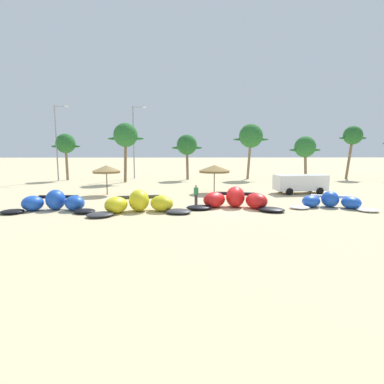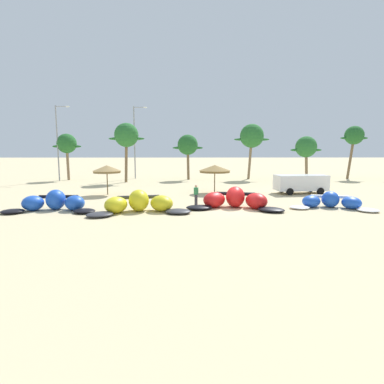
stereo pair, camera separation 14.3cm
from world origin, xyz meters
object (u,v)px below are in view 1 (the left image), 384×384
Objects in this scene: kite_left_of_center at (235,200)px; palm_center_left at (251,136)px; beach_umbrella_middle at (214,169)px; kite_center at (331,202)px; palm_leftmost at (66,144)px; palm_center_right at (305,147)px; palm_left_of_gap at (187,145)px; person_near_kites at (196,195)px; lamppost_west_center at (135,139)px; beach_umbrella_near_van at (106,169)px; kite_far_left at (54,203)px; palm_left at (126,136)px; lamppost_west at (57,139)px; kite_left at (139,204)px; parked_van at (299,182)px; palm_right_of_gap at (353,136)px.

palm_center_left is at bearing 76.32° from kite_left_of_center.
beach_umbrella_middle reaches higher than kite_left_of_center.
palm_center_left reaches higher than kite_center.
palm_leftmost reaches higher than kite_left_of_center.
palm_left_of_gap is at bearing 166.43° from palm_center_right.
palm_leftmost is 0.82× the size of palm_center_left.
person_near_kites is 0.25× the size of palm_leftmost.
beach_umbrella_near_van is at bearing -90.23° from lamppost_west_center.
beach_umbrella_middle is 0.30× the size of lamppost_west_center.
beach_umbrella_middle is at bearing -55.98° from lamppost_west_center.
kite_far_left is 1.07× the size of palm_left_of_gap.
palm_left reaches higher than palm_leftmost.
kite_far_left is 1.09× the size of kite_center.
palm_center_left is 16.86m from lamppost_west_center.
kite_far_left is 1.05× the size of palm_leftmost.
lamppost_west reaches higher than kite_left_of_center.
palm_center_right is (15.49, -3.74, -0.30)m from palm_left_of_gap.
palm_left is (-4.61, 20.01, 5.48)m from kite_left.
kite_left is (6.23, -0.62, 0.03)m from kite_far_left.
parked_van is 0.66× the size of palm_center_left.
lamppost_west_center is at bearing 139.51° from parked_van.
kite_far_left is at bearing -177.78° from kite_center.
kite_far_left is at bearing 174.29° from kite_left.
kite_left is 21.25m from palm_left.
kite_far_left is at bearing -176.28° from kite_left_of_center.
lamppost_west is at bearing 175.80° from palm_center_right.
person_near_kites is at bearing -111.36° from palm_center_left.
parked_van is at bearing 1.93° from beach_umbrella_near_van.
palm_left_of_gap reaches higher than beach_umbrella_middle.
person_near_kites is 23.85m from palm_center_left.
parked_van is (18.85, 0.64, -1.38)m from beach_umbrella_near_van.
kite_left is 17.15m from parked_van.
lamppost_west is (-18.42, 19.63, 4.85)m from person_near_kites.
palm_center_left is (-1.95, 15.13, 5.05)m from parked_van.
parked_van is at bearing 87.98° from kite_center.
kite_left is 1.12× the size of palm_leftmost.
beach_umbrella_middle is (12.33, 9.18, 1.86)m from kite_far_left.
person_near_kites is at bearing 158.15° from kite_left_of_center.
beach_umbrella_near_van is at bearing 159.03° from kite_center.
palm_left_of_gap is 1.06× the size of palm_center_right.
lamppost_west reaches higher than palm_center_right.
kite_far_left is at bearing -168.87° from person_near_kites.
lamppost_west_center reaches higher than beach_umbrella_middle.
lamppost_west is at bearing 110.55° from kite_far_left.
beach_umbrella_middle reaches higher than person_near_kites.
palm_left_of_gap is (9.57, 22.96, 4.30)m from kite_far_left.
kite_center is 19.43m from palm_center_right.
lamppost_west_center is (-4.30, 25.20, 5.22)m from kite_left.
palm_right_of_gap is (33.76, 24.12, 5.63)m from kite_far_left.
lamppost_west is (-26.89, -2.02, -0.47)m from palm_center_left.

